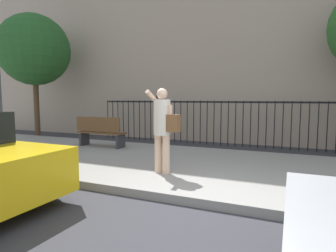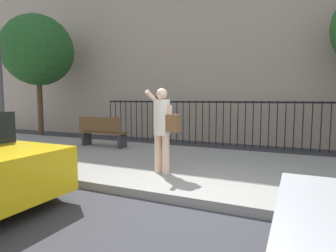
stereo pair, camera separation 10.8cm
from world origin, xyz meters
name	(u,v)px [view 1 (the left image)]	position (x,y,z in m)	size (l,w,h in m)	color
ground_plane	(206,209)	(0.00, 0.00, 0.00)	(60.00, 60.00, 0.00)	#333338
sidewalk	(233,171)	(0.00, 2.20, 0.07)	(28.00, 4.40, 0.15)	gray
iron_fence	(255,118)	(0.00, 5.90, 1.02)	(12.03, 0.04, 1.60)	black
pedestrian_on_phone	(163,124)	(-1.23, 1.14, 1.16)	(0.70, 0.51, 1.73)	beige
street_bench	(100,131)	(-4.35, 3.19, 0.65)	(1.60, 0.45, 0.95)	brown
street_tree_far	(34,50)	(-8.61, 4.56, 3.64)	(2.88, 2.88, 5.09)	#4C3823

